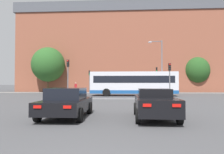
# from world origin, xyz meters

# --- Properties ---
(stop_line_strip) EXTENTS (8.99, 0.30, 0.01)m
(stop_line_strip) POSITION_xyz_m (0.00, 20.60, 0.00)
(stop_line_strip) COLOR silver
(stop_line_strip) RESTS_ON ground_plane
(far_pavement) EXTENTS (69.99, 2.50, 0.01)m
(far_pavement) POSITION_xyz_m (0.00, 35.48, 0.01)
(far_pavement) COLOR gray
(far_pavement) RESTS_ON ground_plane
(brick_civic_building) EXTENTS (42.22, 11.86, 25.07)m
(brick_civic_building) POSITION_xyz_m (0.02, 43.91, 8.97)
(brick_civic_building) COLOR brown
(brick_civic_building) RESTS_ON ground_plane
(car_saloon_left) EXTENTS (2.12, 4.40, 1.46)m
(car_saloon_left) POSITION_xyz_m (-2.11, 7.71, 0.74)
(car_saloon_left) COLOR black
(car_saloon_left) RESTS_ON ground_plane
(car_roadster_right) EXTENTS (1.96, 4.35, 1.42)m
(car_roadster_right) POSITION_xyz_m (2.20, 7.55, 0.72)
(car_roadster_right) COLOR black
(car_roadster_right) RESTS_ON ground_plane
(bus_crossing_lead) EXTENTS (11.31, 2.74, 3.18)m
(bus_crossing_lead) POSITION_xyz_m (1.84, 26.18, 1.71)
(bus_crossing_lead) COLOR silver
(bus_crossing_lead) RESTS_ON ground_plane
(traffic_light_near_left) EXTENTS (0.26, 0.31, 4.36)m
(traffic_light_near_left) POSITION_xyz_m (-5.72, 21.31, 2.92)
(traffic_light_near_left) COLOR slate
(traffic_light_near_left) RESTS_ON ground_plane
(traffic_light_far_left) EXTENTS (0.26, 0.31, 3.92)m
(traffic_light_far_left) POSITION_xyz_m (-5.58, 35.12, 2.65)
(traffic_light_far_left) COLOR slate
(traffic_light_far_left) RESTS_ON ground_plane
(traffic_light_near_right) EXTENTS (0.26, 0.31, 3.85)m
(traffic_light_near_right) POSITION_xyz_m (5.55, 20.84, 2.61)
(traffic_light_near_right) COLOR slate
(traffic_light_near_right) RESTS_ON ground_plane
(traffic_light_far_right) EXTENTS (0.26, 0.31, 4.47)m
(traffic_light_far_right) POSITION_xyz_m (6.17, 35.16, 2.99)
(traffic_light_far_right) COLOR slate
(traffic_light_far_right) RESTS_ON ground_plane
(street_lamp_junction) EXTENTS (1.96, 0.36, 7.64)m
(street_lamp_junction) POSITION_xyz_m (5.51, 27.48, 4.62)
(street_lamp_junction) COLOR slate
(street_lamp_junction) RESTS_ON ground_plane
(pedestrian_waiting) EXTENTS (0.46, 0.38, 1.84)m
(pedestrian_waiting) POSITION_xyz_m (-8.02, 35.14, 1.09)
(pedestrian_waiting) COLOR black
(pedestrian_waiting) RESTS_ON ground_plane
(pedestrian_walking_east) EXTENTS (0.44, 0.32, 1.65)m
(pedestrian_walking_east) POSITION_xyz_m (8.97, 35.96, 0.96)
(pedestrian_walking_east) COLOR black
(pedestrian_walking_east) RESTS_ON ground_plane
(pedestrian_walking_west) EXTENTS (0.39, 0.46, 1.69)m
(pedestrian_walking_west) POSITION_xyz_m (4.49, 34.63, 0.99)
(pedestrian_walking_west) COLOR #333851
(pedestrian_walking_west) RESTS_ON ground_plane
(tree_by_building) EXTENTS (6.07, 6.07, 8.32)m
(tree_by_building) POSITION_xyz_m (-13.49, 36.40, 5.13)
(tree_by_building) COLOR #4C3823
(tree_by_building) RESTS_ON ground_plane
(tree_kerbside) EXTENTS (4.83, 4.83, 6.69)m
(tree_kerbside) POSITION_xyz_m (14.14, 39.02, 4.15)
(tree_kerbside) COLOR #4C3823
(tree_kerbside) RESTS_ON ground_plane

